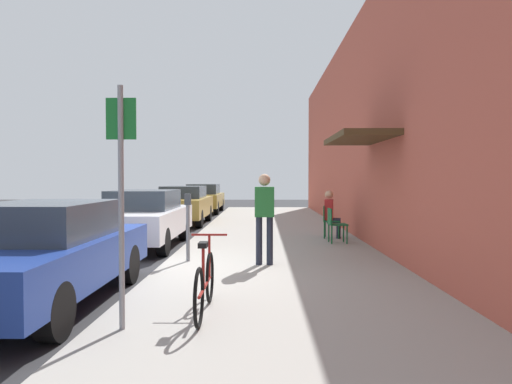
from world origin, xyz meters
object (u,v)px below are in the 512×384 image
at_px(cafe_chair_0, 335,223).
at_px(seated_patron_1, 331,212).
at_px(parked_car_0, 42,252).
at_px(parking_meter, 188,222).
at_px(parked_car_3, 203,198).
at_px(parked_car_2, 183,204).
at_px(street_sign, 121,187).
at_px(bicycle_0, 205,284).
at_px(cafe_chair_1, 329,219).
at_px(pedestrian_standing, 264,211).
at_px(parked_car_1, 144,218).

xyz_separation_m(cafe_chair_0, seated_patron_1, (0.06, 1.01, 0.19)).
height_order(parked_car_0, parking_meter, parking_meter).
height_order(parked_car_3, seated_patron_1, parked_car_3).
xyz_separation_m(parked_car_0, parking_meter, (1.55, 2.77, 0.16)).
relative_size(parked_car_2, street_sign, 1.69).
height_order(street_sign, cafe_chair_0, street_sign).
bearing_deg(bicycle_0, street_sign, -145.26).
relative_size(parked_car_0, cafe_chair_1, 5.06).
relative_size(street_sign, cafe_chair_1, 2.99).
bearing_deg(parked_car_3, parked_car_2, -90.00).
bearing_deg(parked_car_3, parking_meter, -83.95).
bearing_deg(bicycle_0, cafe_chair_0, 67.92).
xyz_separation_m(street_sign, bicycle_0, (0.82, 0.57, -1.16)).
xyz_separation_m(parked_car_2, bicycle_0, (2.32, -12.15, -0.27)).
xyz_separation_m(parked_car_0, parked_car_2, (-0.00, 11.37, 0.03)).
xyz_separation_m(parking_meter, bicycle_0, (0.77, -3.54, -0.41)).
height_order(parked_car_3, cafe_chair_0, parked_car_3).
height_order(parked_car_0, cafe_chair_1, parked_car_0).
distance_m(cafe_chair_1, pedestrian_standing, 4.40).
xyz_separation_m(cafe_chair_0, cafe_chair_1, (0.00, 1.02, 0.00)).
bearing_deg(parking_meter, bicycle_0, -77.76).
bearing_deg(parked_car_3, pedestrian_standing, -78.54).
relative_size(parked_car_2, bicycle_0, 2.57).
bearing_deg(parked_car_0, seated_patron_1, 52.64).
xyz_separation_m(parked_car_3, seated_patron_1, (4.88, -11.02, 0.07)).
xyz_separation_m(parking_meter, pedestrian_standing, (1.49, -0.36, 0.23)).
relative_size(parked_car_3, street_sign, 1.69).
distance_m(parked_car_1, bicycle_0, 6.63).
height_order(parked_car_0, parked_car_1, parked_car_1).
xyz_separation_m(parked_car_1, parked_car_2, (-0.00, 5.95, 0.01)).
bearing_deg(street_sign, seated_patron_1, 66.40).
relative_size(parked_car_0, parked_car_3, 1.00).
bearing_deg(seated_patron_1, street_sign, -113.60).
bearing_deg(cafe_chair_1, street_sign, -113.20).
bearing_deg(parked_car_0, bicycle_0, -18.50).
xyz_separation_m(parked_car_0, seated_patron_1, (4.88, 6.39, 0.09)).
distance_m(parked_car_1, pedestrian_standing, 4.31).
relative_size(cafe_chair_1, seated_patron_1, 0.67).
bearing_deg(parked_car_0, cafe_chair_1, 53.02).
xyz_separation_m(parked_car_2, street_sign, (1.50, -12.72, 0.89)).
bearing_deg(parked_car_0, pedestrian_standing, 38.30).
bearing_deg(parked_car_2, parking_meter, -79.79).
distance_m(parked_car_3, bicycle_0, 18.33).
xyz_separation_m(parked_car_2, pedestrian_standing, (3.04, -8.97, 0.37)).
xyz_separation_m(parked_car_2, parked_car_3, (0.00, 6.03, -0.00)).
distance_m(parked_car_1, parked_car_2, 5.95).
distance_m(parked_car_2, cafe_chair_0, 7.69).
height_order(seated_patron_1, pedestrian_standing, pedestrian_standing).
bearing_deg(cafe_chair_0, parked_car_1, 179.48).
bearing_deg(bicycle_0, cafe_chair_1, 70.79).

